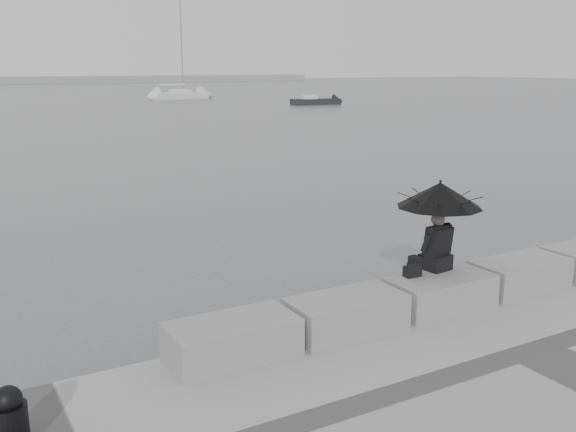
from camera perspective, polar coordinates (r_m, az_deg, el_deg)
ground at (r=10.43m, az=11.46°, el=-9.83°), size 360.00×360.00×0.00m
stone_block_far_left at (r=8.05m, az=-4.97°, el=-10.93°), size 1.60×0.80×0.50m
stone_block_left at (r=8.83m, az=5.19°, el=-8.68°), size 1.60×0.80×0.50m
stone_block_centre at (r=9.85m, az=13.39°, el=-6.65°), size 1.60×0.80×0.50m
stone_block_right at (r=11.04m, az=19.89°, el=-4.92°), size 1.60×0.80×0.50m
seated_person at (r=9.84m, az=13.34°, el=1.06°), size 1.29×1.29×1.39m
bag at (r=9.67m, az=11.00°, el=-4.84°), size 0.25×0.15×0.16m
mooring_bollard at (r=6.81m, az=-23.46°, el=-16.56°), size 0.41×0.41×0.65m
sailboat_right at (r=82.58m, az=-9.56°, el=10.60°), size 6.96×2.98×12.90m
small_motorboat at (r=69.79m, az=2.47°, el=10.14°), size 5.51×2.58×1.10m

